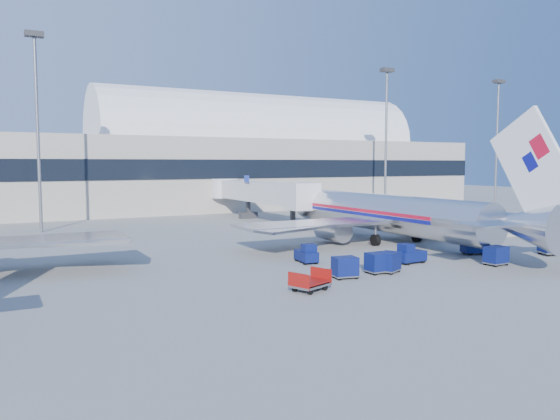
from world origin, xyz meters
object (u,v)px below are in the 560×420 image
mast_west (37,102)px  cart_train_c (345,267)px  airliner_main (390,213)px  cart_solo_far (553,244)px  barrier_near (467,236)px  cart_train_a (389,262)px  mast_east (386,119)px  barrier_mid (489,234)px  mast_far_east (497,124)px  tug_lead (410,254)px  cart_solo_near (496,255)px  jetbridge_near (255,192)px  tug_right (475,246)px  cart_open_red (310,284)px  tug_left (307,254)px  cart_train_b (378,262)px

mast_west → cart_train_c: size_ratio=12.01×
airliner_main → cart_solo_far: size_ratio=14.88×
barrier_near → cart_train_a: bearing=-152.5°
mast_east → cart_solo_far: mast_east is taller
mast_east → cart_train_a: mast_east is taller
barrier_near → barrier_mid: bearing=0.0°
cart_train_c → cart_solo_far: size_ratio=0.75×
cart_train_a → mast_west: bearing=92.4°
barrier_near → mast_far_east: bearing=37.1°
tug_lead → cart_train_c: bearing=-167.8°
mast_west → cart_solo_near: (29.37, -38.95, -14.00)m
jetbridge_near → mast_far_east: (47.40, -0.81, 10.86)m
mast_west → tug_lead: 44.84m
jetbridge_near → cart_train_a: (-7.41, -38.07, -3.13)m
mast_west → tug_right: 49.11m
airliner_main → jetbridge_near: airliner_main is taller
barrier_mid → jetbridge_near: bearing=115.4°
cart_solo_far → cart_open_red: (-25.39, -1.49, -0.52)m
barrier_mid → tug_lead: (-17.27, -7.14, 0.27)m
jetbridge_near → cart_solo_far: bearing=-75.6°
jetbridge_near → cart_solo_far: size_ratio=10.99×
barrier_mid → cart_solo_near: size_ratio=1.74×
mast_far_east → tug_lead: bearing=-145.4°
mast_west → mast_far_east: 75.00m
barrier_mid → tug_left: size_ratio=1.20×
tug_right → cart_solo_near: 5.15m
barrier_near → jetbridge_near: bearing=109.9°
barrier_near → tug_right: size_ratio=1.10×
tug_lead → barrier_mid: bearing=18.6°
mast_east → cart_open_red: bearing=-133.8°
airliner_main → tug_right: (1.99, -9.02, -2.20)m
cart_train_a → cart_train_c: bearing=155.8°
tug_lead → cart_train_b: (-4.71, -1.97, 0.08)m
cart_train_a → cart_solo_near: size_ratio=1.21×
jetbridge_near → mast_east: mast_east is taller
airliner_main → jetbridge_near: size_ratio=1.35×
mast_west → cart_train_c: bearing=-66.5°
jetbridge_near → tug_left: bearing=-108.5°
jetbridge_near → mast_far_east: 48.64m
cart_train_b → mast_far_east: bearing=33.5°
cart_solo_near → cart_solo_far: bearing=5.1°
mast_east → tug_right: (-18.01, -34.51, -14.06)m
airliner_main → tug_left: size_ratio=14.90×
mast_far_east → cart_open_red: size_ratio=8.04×
barrier_near → tug_lead: (-13.97, -7.14, 0.27)m
tug_right → cart_train_b: 12.94m
barrier_mid → cart_open_red: size_ratio=1.07×
mast_east → tug_right: mast_east is taller
barrier_near → tug_left: size_ratio=1.20×
tug_right → cart_train_b: bearing=-149.5°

